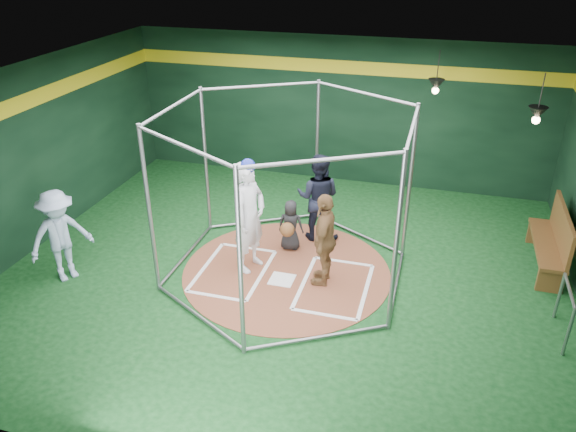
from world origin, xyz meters
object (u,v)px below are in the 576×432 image
(batter_figure, at_px, (250,216))
(dugout_bench, at_px, (554,239))
(umpire, at_px, (318,197))
(visitor_leopard, at_px, (325,239))

(batter_figure, bearing_deg, dugout_bench, 16.16)
(batter_figure, height_order, umpire, batter_figure)
(batter_figure, xyz_separation_m, visitor_leopard, (1.39, -0.09, -0.21))
(umpire, bearing_deg, dugout_bench, -179.40)
(visitor_leopard, distance_m, umpire, 1.59)
(umpire, distance_m, dugout_bench, 4.40)
(visitor_leopard, bearing_deg, batter_figure, -94.95)
(umpire, xyz_separation_m, dugout_bench, (4.39, 0.11, -0.32))
(batter_figure, height_order, visitor_leopard, batter_figure)
(visitor_leopard, xyz_separation_m, umpire, (-0.47, 1.52, 0.05))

